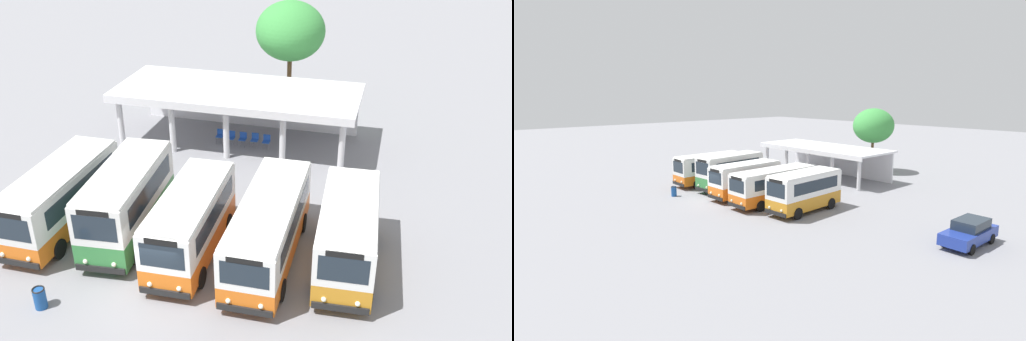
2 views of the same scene
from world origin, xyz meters
The scene contains 14 objects.
ground_plane centered at (0.00, 0.00, 0.00)m, with size 180.00×180.00×0.00m, color gray.
city_bus_nearest_orange centered at (-6.08, 3.53, 1.70)m, with size 2.39×7.46×3.05m.
city_bus_second_in_row centered at (-2.78, 3.68, 1.88)m, with size 2.81×6.89×3.41m.
city_bus_middle_cream centered at (0.52, 2.97, 1.70)m, with size 2.47×6.80×3.06m.
city_bus_fourth_amber centered at (3.81, 3.49, 1.65)m, with size 2.47×8.13×2.95m.
city_bus_fifth_blue centered at (7.11, 3.73, 1.74)m, with size 2.65×6.65×3.14m.
terminal_canopy centered at (-0.90, 15.59, 2.65)m, with size 14.65×6.02×3.40m.
waiting_chair_end_by_column centered at (-1.92, 14.45, 0.52)m, with size 0.44×0.44×0.86m.
waiting_chair_second_from_end centered at (-1.18, 14.35, 0.52)m, with size 0.44×0.44×0.86m.
waiting_chair_middle_seat centered at (-0.43, 14.35, 0.52)m, with size 0.44×0.44×0.86m.
waiting_chair_fourth_seat centered at (0.31, 14.41, 0.52)m, with size 0.44×0.44×0.86m.
waiting_chair_fifth_seat centered at (1.05, 14.35, 0.52)m, with size 0.44×0.44×0.86m.
roadside_tree_behind_canopy centered at (0.91, 21.56, 5.43)m, with size 4.72×4.72×7.45m.
litter_bin_apron centered at (-3.92, -1.78, 0.46)m, with size 0.49×0.49×0.90m.
Camera 1 is at (8.42, -16.11, 14.87)m, focal length 39.90 mm.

